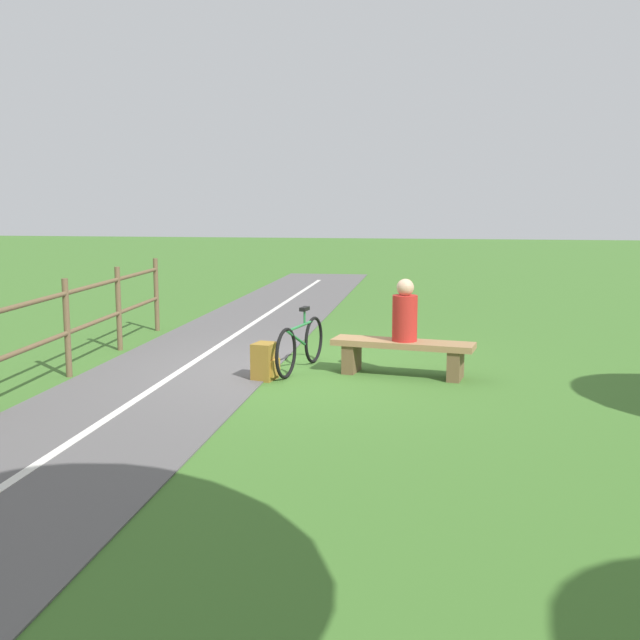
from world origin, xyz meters
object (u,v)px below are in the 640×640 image
at_px(bicycle, 301,345).
at_px(person_seated, 405,313).
at_px(bench, 403,351).
at_px(backpack, 265,362).

bearing_deg(bicycle, person_seated, 95.60).
height_order(person_seated, bicycle, person_seated).
distance_m(bench, bicycle, 1.37).
bearing_deg(backpack, person_seated, -163.39).
height_order(bicycle, backpack, bicycle).
xyz_separation_m(bicycle, backpack, (0.34, 0.62, -0.12)).
bearing_deg(bicycle, backpack, -18.26).
bearing_deg(backpack, bicycle, -118.36).
xyz_separation_m(bench, backpack, (1.71, 0.52, -0.09)).
bearing_deg(bench, backpack, 26.77).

